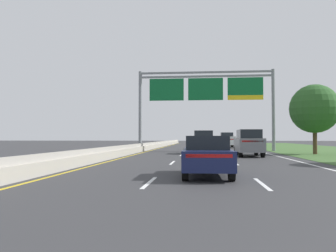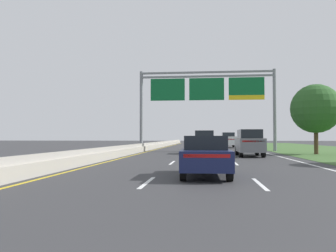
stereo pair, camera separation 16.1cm
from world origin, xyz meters
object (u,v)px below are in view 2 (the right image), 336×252
overhead_sign_gantry (207,93)px  car_silver_centre_lane_suv (205,142)px  car_grey_right_lane_suv (249,142)px  roadside_tree_mid (316,109)px  car_navy_centre_lane_sedan (205,155)px  pickup_truck_white (229,140)px

overhead_sign_gantry → car_silver_centre_lane_suv: size_ratio=3.19×
car_silver_centre_lane_suv → overhead_sign_gantry: bearing=-1.6°
overhead_sign_gantry → car_grey_right_lane_suv: (3.29, -10.54, -5.30)m
car_silver_centre_lane_suv → roadside_tree_mid: (9.79, -0.49, 2.93)m
overhead_sign_gantry → car_navy_centre_lane_sedan: 25.58m
overhead_sign_gantry → car_silver_centre_lane_suv: (-0.24, -6.26, -5.30)m
overhead_sign_gantry → roadside_tree_mid: overhead_sign_gantry is taller
pickup_truck_white → overhead_sign_gantry: bearing=164.5°
pickup_truck_white → car_silver_centre_lane_suv: pickup_truck_white is taller
pickup_truck_white → roadside_tree_mid: size_ratio=0.88×
pickup_truck_white → car_navy_centre_lane_sedan: 37.60m
overhead_sign_gantry → roadside_tree_mid: (9.55, -6.74, -2.37)m
roadside_tree_mid → pickup_truck_white: bearing=108.2°
car_grey_right_lane_suv → car_navy_centre_lane_sedan: size_ratio=1.06×
overhead_sign_gantry → car_navy_centre_lane_sedan: (-0.20, -24.97, -5.58)m
car_silver_centre_lane_suv → roadside_tree_mid: 10.23m
car_grey_right_lane_suv → roadside_tree_mid: bearing=-58.9°
overhead_sign_gantry → car_grey_right_lane_suv: overhead_sign_gantry is taller
overhead_sign_gantry → car_silver_centre_lane_suv: 8.20m
car_grey_right_lane_suv → car_silver_centre_lane_suv: 5.55m
overhead_sign_gantry → pickup_truck_white: (3.23, 12.48, -5.32)m
pickup_truck_white → car_silver_centre_lane_suv: size_ratio=1.15×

